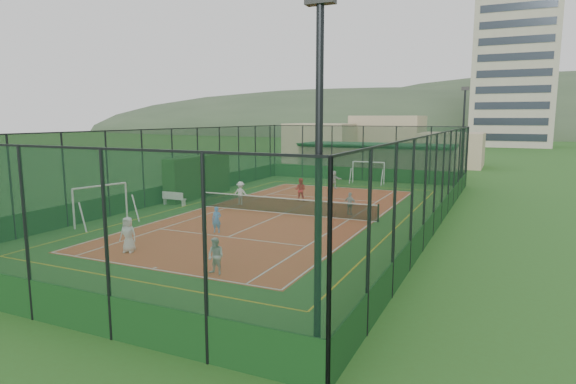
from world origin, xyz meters
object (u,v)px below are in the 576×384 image
at_px(child_near_right, 216,256).
at_px(white_bench, 174,198).
at_px(floodlight_ne, 463,137).
at_px(coach, 300,190).
at_px(apartment_tower, 514,71).
at_px(futsal_goal_near, 101,205).
at_px(floodlight_se, 318,197).
at_px(clubhouse, 376,159).
at_px(child_near_left, 128,235).
at_px(child_far_left, 241,193).
at_px(child_far_right, 350,204).
at_px(child_near_mid, 217,220).
at_px(futsal_goal_far, 368,173).
at_px(child_far_back, 334,179).

bearing_deg(child_near_right, white_bench, 140.41).
height_order(floodlight_ne, coach, floodlight_ne).
height_order(apartment_tower, futsal_goal_near, apartment_tower).
height_order(apartment_tower, white_bench, apartment_tower).
relative_size(floodlight_se, clubhouse, 0.54).
relative_size(white_bench, child_near_left, 1.08).
distance_m(floodlight_ne, apartment_tower, 66.39).
distance_m(clubhouse, child_far_left, 20.87).
relative_size(floodlight_ne, child_far_left, 5.31).
relative_size(floodlight_ne, white_bench, 4.94).
xyz_separation_m(clubhouse, child_far_left, (-3.89, -20.49, -0.79)).
xyz_separation_m(white_bench, child_far_right, (11.58, 1.67, 0.22)).
relative_size(child_near_left, child_near_mid, 1.17).
bearing_deg(futsal_goal_far, clubhouse, 98.45).
bearing_deg(clubhouse, floodlight_se, -77.44).
relative_size(apartment_tower, white_bench, 17.98).
bearing_deg(futsal_goal_far, child_near_right, -86.58).
relative_size(floodlight_ne, apartment_tower, 0.28).
height_order(child_far_back, coach, coach).
distance_m(apartment_tower, child_near_right, 94.96).
distance_m(clubhouse, futsal_goal_far, 6.62).
distance_m(child_far_left, coach, 4.20).
bearing_deg(futsal_goal_far, floodlight_se, -76.64).
bearing_deg(apartment_tower, white_bench, -103.50).
bearing_deg(child_near_left, child_far_right, 48.60).
bearing_deg(floodlight_ne, apartment_tower, 87.02).
height_order(white_bench, child_far_left, child_far_left).
distance_m(clubhouse, child_near_mid, 27.83).
height_order(child_near_left, child_far_left, child_far_left).
relative_size(floodlight_ne, coach, 5.10).
bearing_deg(child_far_back, child_near_mid, 105.00).
distance_m(clubhouse, child_far_back, 10.79).
relative_size(clubhouse, child_near_left, 9.84).
distance_m(floodlight_ne, futsal_goal_near, 28.70).
relative_size(child_near_mid, child_far_back, 0.90).
bearing_deg(apartment_tower, futsal_goal_near, -102.59).
distance_m(child_far_right, coach, 5.54).
relative_size(clubhouse, futsal_goal_near, 4.66).
height_order(apartment_tower, coach, apartment_tower).
relative_size(apartment_tower, child_near_left, 19.42).
bearing_deg(apartment_tower, floodlight_ne, -92.98).
height_order(child_near_right, child_far_back, child_far_back).
height_order(floodlight_se, child_far_back, floodlight_se).
xyz_separation_m(clubhouse, coach, (-0.78, -17.66, -0.76)).
distance_m(white_bench, futsal_goal_near, 6.30).
xyz_separation_m(floodlight_se, child_far_back, (-9.35, 27.87, -3.39)).
height_order(floodlight_ne, child_near_left, floodlight_ne).
bearing_deg(child_far_back, apartment_tower, -84.27).
bearing_deg(child_near_mid, coach, 73.00).
xyz_separation_m(futsal_goal_far, coach, (-1.75, -11.14, -0.12)).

